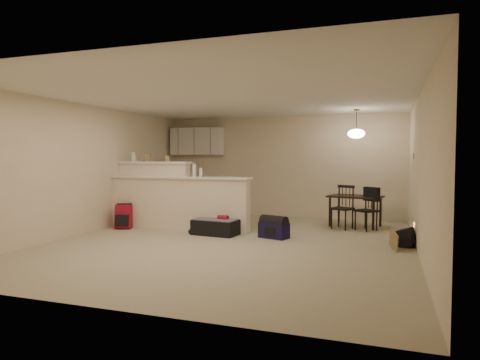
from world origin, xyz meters
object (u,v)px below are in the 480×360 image
at_px(navy_duffel, 274,230).
at_px(red_backpack, 124,217).
at_px(dining_chair_near, 342,207).
at_px(dining_chair_far, 366,209).
at_px(suitcase, 216,227).
at_px(dining_table, 355,199).
at_px(pendant_lamp, 356,133).
at_px(black_daypack, 406,238).

bearing_deg(navy_duffel, red_backpack, -161.91).
bearing_deg(navy_duffel, dining_chair_near, 71.28).
bearing_deg(dining_chair_far, suitcase, -111.84).
distance_m(suitcase, navy_duffel, 1.14).
bearing_deg(dining_table, navy_duffel, -111.99).
height_order(dining_table, dining_chair_near, dining_chair_near).
bearing_deg(dining_chair_near, pendant_lamp, 82.82).
distance_m(dining_chair_near, red_backpack, 4.54).
relative_size(suitcase, red_backpack, 1.72).
relative_size(dining_chair_far, black_daypack, 2.61).
bearing_deg(black_daypack, dining_chair_far, 46.09).
height_order(navy_duffel, black_daypack, black_daypack).
height_order(dining_chair_near, dining_chair_far, dining_chair_near).
distance_m(dining_chair_near, dining_chair_far, 0.48).
xyz_separation_m(suitcase, navy_duffel, (1.14, 0.00, -0.00)).
distance_m(red_backpack, navy_duffel, 3.22).
distance_m(dining_table, black_daypack, 2.12).
xyz_separation_m(dining_table, dining_chair_far, (0.24, -0.44, -0.15)).
xyz_separation_m(dining_table, red_backpack, (-4.53, -1.84, -0.34)).
xyz_separation_m(dining_table, pendant_lamp, (-0.00, 0.00, 1.41)).
relative_size(pendant_lamp, red_backpack, 1.26).
bearing_deg(suitcase, black_daypack, 5.80).
distance_m(dining_chair_far, red_backpack, 4.98).
height_order(dining_chair_far, red_backpack, dining_chair_far).
height_order(pendant_lamp, navy_duffel, pendant_lamp).
xyz_separation_m(dining_table, suitcase, (-2.45, -1.84, -0.44)).
bearing_deg(dining_chair_near, dining_chair_far, 18.18).
bearing_deg(black_daypack, dining_table, 46.59).
bearing_deg(suitcase, dining_chair_far, 33.31).
bearing_deg(pendant_lamp, navy_duffel, -125.43).
height_order(pendant_lamp, dining_chair_near, pendant_lamp).
relative_size(dining_chair_far, navy_duffel, 1.65).
height_order(pendant_lamp, dining_chair_far, pendant_lamp).
height_order(dining_table, navy_duffel, dining_table).
xyz_separation_m(pendant_lamp, dining_chair_far, (0.24, -0.44, -1.56)).
xyz_separation_m(dining_chair_far, red_backpack, (-4.77, -1.40, -0.18)).
relative_size(suitcase, navy_duffel, 1.62).
bearing_deg(black_daypack, dining_chair_near, 58.74).
distance_m(pendant_lamp, navy_duffel, 2.92).
bearing_deg(pendant_lamp, dining_chair_near, -120.08).
relative_size(dining_chair_near, dining_chair_far, 1.05).
xyz_separation_m(dining_table, black_daypack, (0.95, -1.84, -0.44)).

